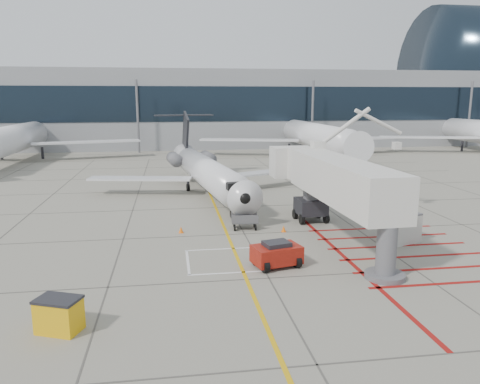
{
  "coord_description": "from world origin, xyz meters",
  "views": [
    {
      "loc": [
        -4.79,
        -26.05,
        9.03
      ],
      "look_at": [
        0.0,
        6.0,
        2.5
      ],
      "focal_mm": 35.0,
      "sensor_mm": 36.0,
      "label": 1
    }
  ],
  "objects": [
    {
      "name": "terminal_building",
      "position": [
        10.0,
        70.0,
        7.0
      ],
      "size": [
        180.0,
        28.0,
        14.0
      ],
      "primitive_type": "cube",
      "color": "gray",
      "rests_on": "ground_plane"
    },
    {
      "name": "pushback_tug",
      "position": [
        0.76,
        -2.37,
        0.74
      ],
      "size": [
        2.85,
        2.15,
        1.48
      ],
      "primitive_type": null,
      "rotation": [
        0.0,
        0.0,
        0.24
      ],
      "color": "maroon",
      "rests_on": "ground_plane"
    },
    {
      "name": "cone_side",
      "position": [
        2.75,
        4.11,
        0.22
      ],
      "size": [
        0.32,
        0.32,
        0.44
      ],
      "primitive_type": "cone",
      "color": "orange",
      "rests_on": "ground_plane"
    },
    {
      "name": "terminal_glass_band",
      "position": [
        10.0,
        55.95,
        8.0
      ],
      "size": [
        180.0,
        0.1,
        6.0
      ],
      "primitive_type": "cube",
      "color": "black",
      "rests_on": "ground_plane"
    },
    {
      "name": "bg_aircraft_c",
      "position": [
        17.28,
        46.0,
        5.82
      ],
      "size": [
        34.89,
        38.77,
        11.63
      ],
      "primitive_type": null,
      "color": "silver",
      "rests_on": "ground_plane"
    },
    {
      "name": "ground_plane",
      "position": [
        0.0,
        0.0,
        0.0
      ],
      "size": [
        260.0,
        260.0,
        0.0
      ],
      "primitive_type": "plane",
      "color": "gray",
      "rests_on": "ground"
    },
    {
      "name": "regional_jet",
      "position": [
        -1.16,
        14.98,
        3.68
      ],
      "size": [
        25.91,
        30.86,
        7.36
      ],
      "primitive_type": null,
      "rotation": [
        0.0,
        0.0,
        0.14
      ],
      "color": "silver",
      "rests_on": "ground_plane"
    },
    {
      "name": "baggage_cart",
      "position": [
        0.22,
        5.24,
        0.58
      ],
      "size": [
        1.92,
        1.3,
        1.16
      ],
      "primitive_type": null,
      "rotation": [
        0.0,
        0.0,
        -0.08
      ],
      "color": "#4E4E53",
      "rests_on": "ground_plane"
    },
    {
      "name": "bg_aircraft_b",
      "position": [
        -26.86,
        46.0,
        5.83
      ],
      "size": [
        34.96,
        38.85,
        11.65
      ],
      "primitive_type": null,
      "color": "silver",
      "rests_on": "ground_plane"
    },
    {
      "name": "cone_nose",
      "position": [
        -4.23,
        4.91,
        0.22
      ],
      "size": [
        0.32,
        0.32,
        0.45
      ],
      "primitive_type": "cone",
      "color": "orange",
      "rests_on": "ground_plane"
    },
    {
      "name": "ground_power_unit",
      "position": [
        9.49,
        0.7,
        0.94
      ],
      "size": [
        2.72,
        2.14,
        1.89
      ],
      "primitive_type": null,
      "rotation": [
        0.0,
        0.0,
        0.36
      ],
      "color": "beige",
      "rests_on": "ground_plane"
    },
    {
      "name": "jet_bridge",
      "position": [
        5.63,
        1.14,
        3.52
      ],
      "size": [
        8.96,
        17.88,
        7.04
      ],
      "primitive_type": null,
      "rotation": [
        0.0,
        0.0,
        0.04
      ],
      "color": "silver",
      "rests_on": "ground_plane"
    },
    {
      "name": "spill_bin",
      "position": [
        -9.3,
        -8.2,
        0.7
      ],
      "size": [
        1.91,
        1.61,
        1.4
      ],
      "primitive_type": null,
      "rotation": [
        0.0,
        0.0,
        -0.39
      ],
      "color": "#EBAD0D",
      "rests_on": "ground_plane"
    }
  ]
}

